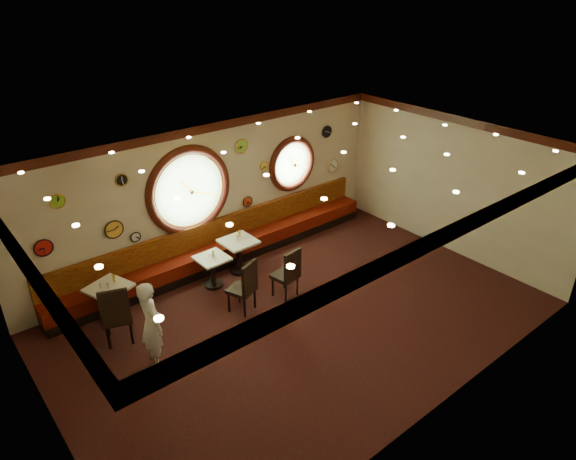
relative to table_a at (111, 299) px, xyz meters
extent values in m
cube|color=black|center=(2.83, -2.23, -0.49)|extent=(9.00, 6.00, 0.00)
cube|color=#B79133|center=(2.83, -2.23, 2.71)|extent=(9.00, 6.00, 0.02)
cube|color=beige|center=(2.83, 0.77, 1.11)|extent=(9.00, 0.02, 3.20)
cube|color=beige|center=(2.83, -5.23, 1.11)|extent=(9.00, 0.02, 3.20)
cube|color=beige|center=(-1.67, -2.23, 1.11)|extent=(0.02, 6.00, 3.20)
cube|color=beige|center=(7.33, -2.23, 1.11)|extent=(0.02, 6.00, 3.20)
cube|color=#3C120A|center=(2.83, 0.72, 2.62)|extent=(9.00, 0.10, 0.18)
cube|color=#3C120A|center=(2.83, -5.18, 2.62)|extent=(9.00, 0.10, 0.18)
cube|color=#3C120A|center=(-1.62, -2.23, 2.62)|extent=(0.10, 6.00, 0.18)
cube|color=#3C120A|center=(7.28, -2.23, 2.62)|extent=(0.10, 6.00, 0.18)
cube|color=black|center=(2.83, 0.49, -0.39)|extent=(8.00, 0.55, 0.20)
cube|color=#571007|center=(2.83, 0.49, -0.14)|extent=(8.00, 0.55, 0.30)
cube|color=#600E07|center=(2.83, 0.71, 0.26)|extent=(8.00, 0.10, 0.55)
cylinder|color=#92CF7C|center=(2.23, 0.77, 1.36)|extent=(1.66, 0.02, 1.66)
torus|color=#3C120A|center=(2.23, 0.75, 1.36)|extent=(1.98, 0.18, 1.98)
torus|color=gold|center=(2.23, 0.72, 1.36)|extent=(1.61, 0.03, 1.61)
cylinder|color=#92CF7C|center=(5.03, 0.77, 1.31)|extent=(1.10, 0.02, 1.10)
torus|color=#3C120A|center=(5.03, 0.75, 1.31)|extent=(1.38, 0.18, 1.38)
torus|color=gold|center=(5.03, 0.72, 1.31)|extent=(1.09, 0.03, 1.09)
cylinder|color=white|center=(6.38, 0.73, 0.96)|extent=(0.34, 0.03, 0.34)
cylinder|color=black|center=(6.13, 0.73, 1.91)|extent=(0.28, 0.03, 0.28)
cylinder|color=yellow|center=(0.53, 0.73, 1.01)|extent=(0.36, 0.03, 0.36)
cylinder|color=#C13A16|center=(3.68, 0.73, 0.71)|extent=(0.24, 0.03, 0.24)
cylinder|color=black|center=(0.83, 0.73, 1.96)|extent=(0.24, 0.03, 0.24)
cylinder|color=#E2D14B|center=(4.18, 0.73, 1.46)|extent=(0.22, 0.03, 0.22)
cylinder|color=silver|center=(0.93, 0.73, 0.71)|extent=(0.20, 0.03, 0.20)
cylinder|color=red|center=(-0.77, 0.73, 1.06)|extent=(0.32, 0.03, 0.32)
cylinder|color=#7DBE3B|center=(3.58, 0.73, 2.06)|extent=(0.30, 0.03, 0.30)
cylinder|color=#86CF29|center=(-0.37, 0.73, 1.86)|extent=(0.26, 0.03, 0.26)
cylinder|color=black|center=(0.00, 0.00, -0.46)|extent=(0.44, 0.44, 0.06)
cylinder|color=black|center=(0.00, 0.00, -0.11)|extent=(0.12, 0.12, 0.70)
cube|color=white|center=(0.00, 0.00, 0.26)|extent=(0.89, 0.89, 0.05)
cylinder|color=black|center=(2.12, -0.17, -0.46)|extent=(0.39, 0.39, 0.05)
cylinder|color=black|center=(2.12, -0.17, -0.15)|extent=(0.11, 0.11, 0.63)
cube|color=white|center=(2.12, -0.17, 0.18)|extent=(0.64, 0.64, 0.04)
cylinder|color=black|center=(2.87, -0.04, -0.46)|extent=(0.44, 0.44, 0.06)
cylinder|color=black|center=(2.87, -0.04, -0.10)|extent=(0.12, 0.12, 0.71)
cube|color=white|center=(2.87, -0.04, 0.26)|extent=(0.72, 0.72, 0.05)
cube|color=black|center=(-0.13, -0.61, 0.01)|extent=(0.64, 0.64, 0.09)
cube|color=black|center=(-0.20, -0.82, 0.38)|extent=(0.49, 0.23, 0.65)
cube|color=black|center=(2.10, -1.25, -0.02)|extent=(0.61, 0.61, 0.08)
cube|color=black|center=(2.18, -1.44, 0.32)|extent=(0.45, 0.23, 0.61)
cube|color=black|center=(3.07, -1.40, -0.03)|extent=(0.53, 0.53, 0.08)
cube|color=black|center=(3.11, -1.59, 0.32)|extent=(0.46, 0.14, 0.60)
cylinder|color=silver|center=(-0.13, 0.04, 0.33)|extent=(0.03, 0.03, 0.09)
cylinder|color=silver|center=(2.08, -0.13, 0.25)|extent=(0.03, 0.03, 0.09)
cylinder|color=silver|center=(2.84, -0.03, 0.34)|extent=(0.03, 0.03, 0.10)
cylinder|color=silver|center=(-0.02, -0.06, 0.34)|extent=(0.04, 0.04, 0.10)
cylinder|color=silver|center=(2.14, -0.15, 0.26)|extent=(0.04, 0.04, 0.11)
cylinder|color=silver|center=(2.87, -0.02, 0.34)|extent=(0.04, 0.04, 0.11)
cylinder|color=gold|center=(0.15, 0.08, 0.36)|extent=(0.05, 0.05, 0.16)
cylinder|color=gold|center=(2.18, -0.13, 0.28)|extent=(0.05, 0.05, 0.15)
cylinder|color=gold|center=(2.98, 0.06, 0.38)|extent=(0.06, 0.06, 0.18)
imported|color=white|center=(0.11, -1.58, 0.31)|extent=(0.41, 0.60, 1.60)
camera|label=1|loc=(-2.44, -8.25, 5.56)|focal=32.00mm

